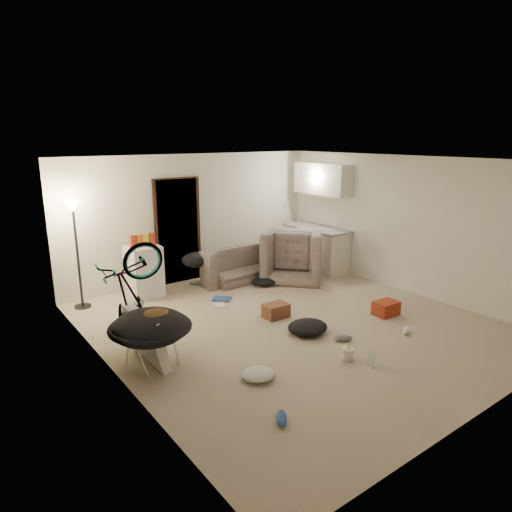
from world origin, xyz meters
TOP-DOWN VIEW (x-y plane):
  - floor at (0.00, 0.00)m, footprint 5.50×6.00m
  - ceiling at (0.00, 0.00)m, footprint 5.50×6.00m
  - wall_back at (0.00, 3.01)m, footprint 5.50×0.02m
  - wall_front at (0.00, -3.01)m, footprint 5.50×0.02m
  - wall_left at (-2.76, 0.00)m, footprint 0.02×6.00m
  - wall_right at (2.76, 0.00)m, footprint 0.02×6.00m
  - doorway at (-0.40, 2.97)m, footprint 0.85×0.10m
  - door_trim at (-0.40, 2.94)m, footprint 0.97×0.04m
  - floor_lamp at (-2.40, 2.65)m, footprint 0.28×0.28m
  - kitchen_counter at (2.43, 2.00)m, footprint 0.60×1.50m
  - counter_top at (2.43, 2.00)m, footprint 0.64×1.54m
  - kitchen_uppers at (2.56, 2.00)m, footprint 0.38×1.40m
  - sofa at (0.66, 2.45)m, footprint 1.87×0.82m
  - armchair at (1.67, 1.84)m, footprint 1.54×1.55m
  - bicycle at (-2.30, 0.56)m, footprint 1.61×0.81m
  - book_asset at (-0.12, -1.72)m, footprint 0.28×0.25m
  - mini_fridge at (-1.31, 2.55)m, footprint 0.57×0.57m
  - snack_box_0 at (-1.48, 2.55)m, footprint 0.11×0.08m
  - snack_box_1 at (-1.36, 2.55)m, footprint 0.10×0.07m
  - snack_box_2 at (-1.24, 2.55)m, footprint 0.11×0.08m
  - snack_box_3 at (-1.12, 2.55)m, footprint 0.11×0.09m
  - saucer_chair at (-2.30, 0.01)m, footprint 1.04×1.04m
  - hoodie at (-2.25, -0.02)m, footprint 0.59×0.55m
  - sofa_drape at (-0.29, 2.45)m, footprint 0.58×0.48m
  - tv_box at (-2.30, 0.21)m, footprint 0.28×1.04m
  - drink_case_a at (-0.03, 0.34)m, footprint 0.40×0.30m
  - drink_case_b at (1.49, -0.65)m, footprint 0.41×0.31m
  - juicer at (-0.18, -1.35)m, footprint 0.16×0.16m
  - newspaper at (0.96, 1.98)m, footprint 0.62×0.63m
  - book_blue at (-0.30, 1.54)m, footprint 0.38×0.39m
  - book_white at (-0.49, 1.31)m, footprint 0.25×0.29m
  - shoe_0 at (0.09, 2.36)m, footprint 0.30×0.23m
  - shoe_1 at (-0.26, 2.55)m, footprint 0.28×0.21m
  - shoe_2 at (-1.73, -1.87)m, footprint 0.25×0.28m
  - shoe_3 at (0.18, -0.93)m, footprint 0.27×0.25m
  - shoe_4 at (1.14, -1.29)m, footprint 0.26×0.21m
  - clothes_lump_a at (-0.04, -0.42)m, footprint 0.69×0.62m
  - clothes_lump_b at (0.83, 1.74)m, footprint 0.55×0.49m
  - clothes_lump_c at (-1.41, -1.05)m, footprint 0.51×0.48m

SIDE VIEW (x-z plane):
  - floor at x=0.00m, z-range -0.02..0.00m
  - newspaper at x=0.96m, z-range 0.00..0.01m
  - book_asset at x=-0.12m, z-range 0.00..0.02m
  - book_white at x=-0.49m, z-range 0.00..0.02m
  - book_blue at x=-0.30m, z-range 0.00..0.03m
  - shoe_4 at x=1.14m, z-range 0.00..0.09m
  - shoe_1 at x=-0.26m, z-range 0.00..0.10m
  - shoe_3 at x=0.18m, z-range 0.00..0.10m
  - shoe_2 at x=-1.73m, z-range 0.00..0.10m
  - shoe_0 at x=0.09m, z-range 0.00..0.10m
  - clothes_lump_c at x=-1.41m, z-range 0.00..0.13m
  - clothes_lump_b at x=0.83m, z-range 0.00..0.16m
  - juicer at x=-0.18m, z-range -0.02..0.21m
  - clothes_lump_a at x=-0.04m, z-range 0.00..0.20m
  - drink_case_a at x=-0.03m, z-range 0.00..0.22m
  - drink_case_b at x=1.49m, z-range 0.00..0.23m
  - sofa at x=0.66m, z-range 0.00..0.54m
  - tv_box at x=-2.30m, z-range -0.01..0.69m
  - armchair at x=1.67m, z-range 0.00..0.76m
  - bicycle at x=-2.30m, z-range -0.04..0.86m
  - saucer_chair at x=-2.30m, z-range 0.07..0.81m
  - kitchen_counter at x=2.43m, z-range 0.00..0.88m
  - mini_fridge at x=-1.31m, z-range 0.00..0.93m
  - sofa_drape at x=-0.29m, z-range 0.40..0.68m
  - hoodie at x=-2.25m, z-range 0.53..0.75m
  - counter_top at x=2.43m, z-range 0.88..0.92m
  - snack_box_0 at x=-1.48m, z-range 0.85..1.15m
  - snack_box_1 at x=-1.36m, z-range 0.85..1.15m
  - snack_box_2 at x=-1.24m, z-range 0.85..1.15m
  - snack_box_3 at x=-1.12m, z-range 0.85..1.15m
  - doorway at x=-0.40m, z-range 0.00..2.04m
  - door_trim at x=-0.40m, z-range -0.03..2.07m
  - wall_back at x=0.00m, z-range 0.00..2.50m
  - wall_front at x=0.00m, z-range 0.00..2.50m
  - wall_left at x=-2.76m, z-range 0.00..2.50m
  - wall_right at x=2.76m, z-range 0.00..2.50m
  - floor_lamp at x=-2.40m, z-range 0.40..2.21m
  - kitchen_uppers at x=2.56m, z-range 1.62..2.27m
  - ceiling at x=0.00m, z-range 2.50..2.52m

